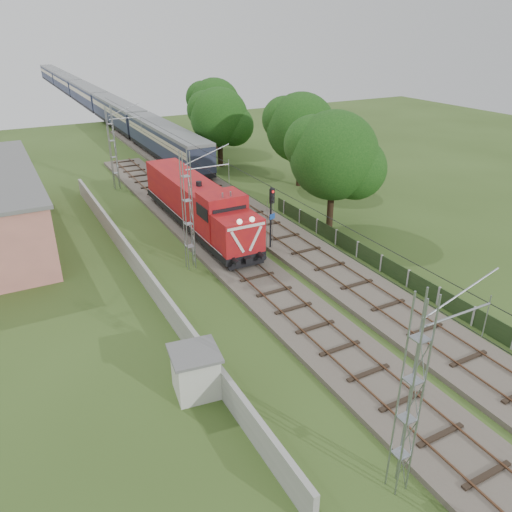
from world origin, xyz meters
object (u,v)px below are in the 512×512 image
locomotive (198,204)px  coach_rake (88,94)px  signal_post (271,208)px  relay_hut (196,372)px

locomotive → coach_rake: size_ratio=0.15×
locomotive → signal_post: bearing=-63.2°
relay_hut → locomotive: bearing=67.4°
locomotive → coach_rake: bearing=85.8°
locomotive → signal_post: signal_post is taller
locomotive → coach_rake: (5.00, 67.69, 0.28)m
coach_rake → relay_hut: coach_rake is taller
coach_rake → signal_post: (-1.89, -73.85, 0.78)m
signal_post → relay_hut: 15.84m
coach_rake → relay_hut: size_ratio=47.51×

